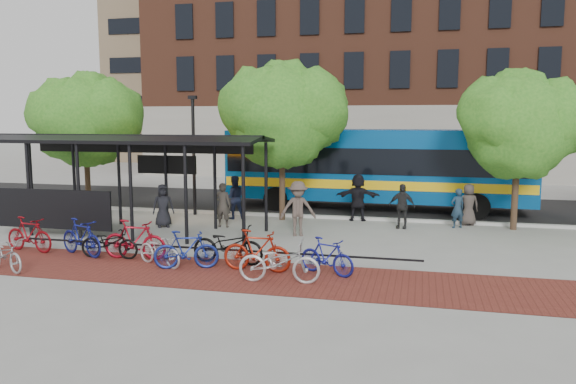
% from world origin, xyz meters
% --- Properties ---
extents(ground, '(160.00, 160.00, 0.00)m').
position_xyz_m(ground, '(0.00, 0.00, 0.00)').
color(ground, '#9E9E99').
rests_on(ground, ground).
extents(asphalt_street, '(160.00, 8.00, 0.01)m').
position_xyz_m(asphalt_street, '(0.00, 8.00, 0.01)').
color(asphalt_street, black).
rests_on(asphalt_street, ground).
extents(curb, '(160.00, 0.25, 0.12)m').
position_xyz_m(curb, '(0.00, 4.00, 0.06)').
color(curb, '#B7B7B2').
rests_on(curb, ground).
extents(brick_strip, '(24.00, 3.00, 0.01)m').
position_xyz_m(brick_strip, '(-2.00, -5.00, 0.00)').
color(brick_strip, maroon).
rests_on(brick_strip, ground).
extents(bike_rack_rail, '(12.00, 0.05, 0.95)m').
position_xyz_m(bike_rack_rail, '(-3.30, -4.10, 0.00)').
color(bike_rack_rail, black).
rests_on(bike_rack_rail, ground).
extents(building_brick, '(55.00, 14.00, 20.00)m').
position_xyz_m(building_brick, '(10.00, 26.00, 10.00)').
color(building_brick, brown).
rests_on(building_brick, ground).
extents(building_tower, '(22.00, 22.00, 30.00)m').
position_xyz_m(building_tower, '(-16.00, 40.00, 15.00)').
color(building_tower, '#7A664C').
rests_on(building_tower, ground).
extents(bus_shelter, '(10.60, 3.07, 3.60)m').
position_xyz_m(bus_shelter, '(-8.13, -0.48, 3.00)').
color(bus_shelter, black).
rests_on(bus_shelter, ground).
extents(tree_a, '(4.90, 4.00, 6.18)m').
position_xyz_m(tree_a, '(-11.91, 3.35, 4.24)').
color(tree_a, '#382619').
rests_on(tree_a, ground).
extents(tree_b, '(5.15, 4.20, 6.47)m').
position_xyz_m(tree_b, '(-2.90, 3.35, 4.46)').
color(tree_b, '#382619').
rests_on(tree_b, ground).
extents(tree_c, '(4.66, 3.80, 5.92)m').
position_xyz_m(tree_c, '(6.09, 3.35, 4.05)').
color(tree_c, '#382619').
rests_on(tree_c, ground).
extents(lamp_post_left, '(0.35, 0.20, 5.12)m').
position_xyz_m(lamp_post_left, '(-7.00, 3.60, 2.75)').
color(lamp_post_left, black).
rests_on(lamp_post_left, ground).
extents(bus, '(13.62, 3.50, 3.66)m').
position_xyz_m(bus, '(0.54, 6.79, 2.10)').
color(bus, '#07498A').
rests_on(bus, ground).
extents(bike_1, '(1.91, 0.82, 1.11)m').
position_xyz_m(bike_1, '(-9.37, -4.01, 0.55)').
color(bike_1, maroon).
rests_on(bike_1, ground).
extents(bike_2, '(1.85, 1.27, 0.92)m').
position_xyz_m(bike_2, '(-8.52, -6.07, 0.46)').
color(bike_2, '#A2A2A4').
rests_on(bike_2, ground).
extents(bike_3, '(1.96, 1.21, 1.14)m').
position_xyz_m(bike_3, '(-7.47, -4.09, 0.57)').
color(bike_3, navy).
rests_on(bike_3, ground).
extents(bike_4, '(1.85, 0.72, 0.96)m').
position_xyz_m(bike_4, '(-6.46, -4.19, 0.48)').
color(bike_4, black).
rests_on(bike_4, ground).
extents(bike_5, '(2.00, 0.61, 1.20)m').
position_xyz_m(bike_5, '(-5.65, -4.14, 0.60)').
color(bike_5, maroon).
rests_on(bike_5, ground).
extents(bike_6, '(1.82, 1.28, 0.91)m').
position_xyz_m(bike_6, '(-4.61, -4.62, 0.45)').
color(bike_6, '#B4B4B7').
rests_on(bike_6, ground).
extents(bike_7, '(1.88, 1.04, 1.09)m').
position_xyz_m(bike_7, '(-3.74, -4.75, 0.54)').
color(bike_7, navy).
rests_on(bike_7, ground).
extents(bike_8, '(2.18, 0.86, 1.13)m').
position_xyz_m(bike_8, '(-2.80, -3.96, 0.56)').
color(bike_8, black).
rests_on(bike_8, ground).
extents(bike_9, '(1.95, 0.61, 1.16)m').
position_xyz_m(bike_9, '(-1.75, -4.55, 0.58)').
color(bike_9, maroon).
rests_on(bike_9, ground).
extents(bike_10, '(2.16, 0.91, 1.10)m').
position_xyz_m(bike_10, '(-0.90, -5.43, 0.55)').
color(bike_10, '#B2B2B4').
rests_on(bike_10, ground).
extents(bike_11, '(1.73, 1.11, 1.01)m').
position_xyz_m(bike_11, '(0.16, -4.42, 0.50)').
color(bike_11, navy).
rests_on(bike_11, ground).
extents(pedestrian_0, '(0.97, 0.88, 1.66)m').
position_xyz_m(pedestrian_0, '(-7.08, 0.71, 0.83)').
color(pedestrian_0, black).
rests_on(pedestrian_0, ground).
extents(pedestrian_1, '(0.65, 0.44, 1.72)m').
position_xyz_m(pedestrian_1, '(-4.83, 1.21, 0.86)').
color(pedestrian_1, '#38332D').
rests_on(pedestrian_1, ground).
extents(pedestrian_2, '(1.09, 1.01, 1.80)m').
position_xyz_m(pedestrian_2, '(-5.00, 3.04, 0.90)').
color(pedestrian_2, '#1A213D').
rests_on(pedestrian_2, ground).
extents(pedestrian_3, '(1.43, 1.08, 1.96)m').
position_xyz_m(pedestrian_3, '(-1.67, 0.31, 0.98)').
color(pedestrian_3, '#50433B').
rests_on(pedestrian_3, ground).
extents(pedestrian_4, '(1.05, 0.56, 1.71)m').
position_xyz_m(pedestrian_4, '(1.87, 2.58, 0.85)').
color(pedestrian_4, '#262626').
rests_on(pedestrian_4, ground).
extents(pedestrian_5, '(1.83, 0.73, 1.93)m').
position_xyz_m(pedestrian_5, '(0.06, 3.80, 0.96)').
color(pedestrian_5, black).
rests_on(pedestrian_5, ground).
extents(pedestrian_6, '(0.89, 0.68, 1.64)m').
position_xyz_m(pedestrian_6, '(4.39, 3.80, 0.82)').
color(pedestrian_6, '#443B36').
rests_on(pedestrian_6, ground).
extents(pedestrian_7, '(0.66, 0.57, 1.52)m').
position_xyz_m(pedestrian_7, '(3.94, 3.15, 0.76)').
color(pedestrian_7, '#1D3245').
rests_on(pedestrian_7, ground).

